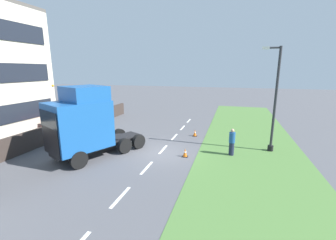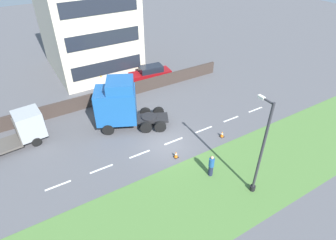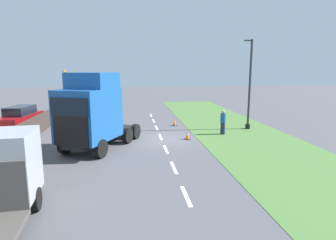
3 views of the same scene
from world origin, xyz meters
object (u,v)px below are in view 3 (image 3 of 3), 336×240
at_px(lamp_post, 249,89).
at_px(traffic_cone_lead, 175,122).
at_px(lorry_cab, 92,113).
at_px(pedestrian, 223,122).
at_px(parked_car, 20,119).
at_px(traffic_cone_trailing, 187,135).

relative_size(lamp_post, traffic_cone_lead, 12.20).
height_order(lorry_cab, lamp_post, lamp_post).
bearing_deg(pedestrian, lamp_post, -148.17).
height_order(lorry_cab, parked_car, lorry_cab).
height_order(lamp_post, traffic_cone_lead, lamp_post).
height_order(lamp_post, traffic_cone_trailing, lamp_post).
distance_m(pedestrian, traffic_cone_trailing, 3.18).
relative_size(lorry_cab, parked_car, 1.33).
bearing_deg(traffic_cone_lead, lorry_cab, 48.81).
relative_size(lorry_cab, pedestrian, 3.57).
xyz_separation_m(lorry_cab, traffic_cone_trailing, (-6.12, -2.00, -2.02)).
bearing_deg(parked_car, lamp_post, -178.58).
bearing_deg(lamp_post, traffic_cone_trailing, 26.60).
height_order(pedestrian, traffic_cone_lead, pedestrian).
xyz_separation_m(lorry_cab, lamp_post, (-11.60, -4.75, 0.90)).
height_order(parked_car, traffic_cone_lead, parked_car).
xyz_separation_m(lamp_post, traffic_cone_trailing, (5.48, 2.74, -2.92)).
height_order(lorry_cab, traffic_cone_trailing, lorry_cab).
relative_size(pedestrian, traffic_cone_lead, 3.14).
xyz_separation_m(parked_car, pedestrian, (-15.42, 3.28, -0.05)).
bearing_deg(traffic_cone_lead, lamp_post, 159.85).
bearing_deg(lamp_post, traffic_cone_lead, -20.15).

